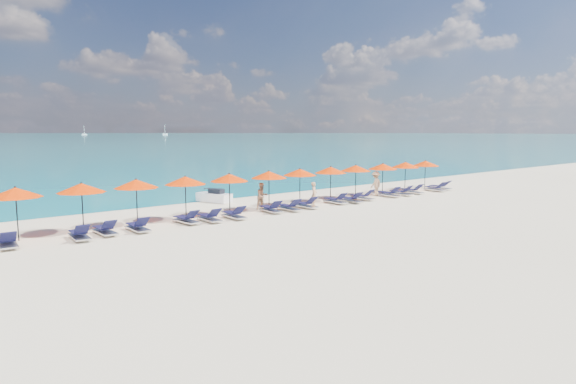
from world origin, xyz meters
TOP-DOWN VIEW (x-y plane):
  - ground at (0.00, 0.00)m, footprint 1400.00×1400.00m
  - sailboat_near at (225.78, 503.89)m, footprint 6.22×2.07m
  - sailboat_far at (150.62, 551.84)m, footprint 5.50×1.83m
  - jetski at (-0.90, 9.34)m, footprint 1.57×2.53m
  - beachgoer_a at (2.84, 3.99)m, footprint 0.64×0.61m
  - beachgoer_b at (-0.21, 5.12)m, footprint 0.76×0.45m
  - beachgoer_c at (9.44, 4.84)m, footprint 1.17×0.68m
  - umbrella_1 at (-12.81, 4.96)m, footprint 2.10×2.10m
  - umbrella_2 at (-10.23, 4.94)m, footprint 2.10×2.10m
  - umbrella_3 at (-7.70, 5.05)m, footprint 2.10×2.10m
  - umbrella_4 at (-5.18, 4.93)m, footprint 2.10×2.10m
  - umbrella_5 at (-2.63, 4.79)m, footprint 2.10×2.10m
  - umbrella_6 at (0.07, 4.82)m, footprint 2.10×2.10m
  - umbrella_7 at (2.57, 5.00)m, footprint 2.10×2.10m
  - umbrella_8 at (5.21, 5.02)m, footprint 2.10×2.10m
  - umbrella_9 at (7.61, 5.05)m, footprint 2.10×2.10m
  - umbrella_10 at (10.23, 4.89)m, footprint 2.10×2.10m
  - umbrella_11 at (12.84, 4.91)m, footprint 2.10×2.10m
  - umbrella_12 at (15.36, 4.92)m, footprint 2.10×2.10m
  - lounger_2 at (-13.39, 3.87)m, footprint 0.73×1.74m
  - lounger_3 at (-10.81, 3.53)m, footprint 0.74×1.74m
  - lounger_4 at (-9.66, 3.82)m, footprint 0.65×1.71m
  - lounger_5 at (-8.27, 3.59)m, footprint 0.64×1.71m
  - lounger_6 at (-5.71, 3.87)m, footprint 0.75×1.74m
  - lounger_7 at (-4.57, 3.61)m, footprint 0.67×1.72m
  - lounger_8 at (-3.18, 3.52)m, footprint 0.68×1.72m
  - lounger_9 at (-0.56, 3.81)m, footprint 0.79×1.75m
  - lounger_10 at (0.60, 3.64)m, footprint 0.63×1.70m
  - lounger_11 at (1.94, 3.75)m, footprint 0.66×1.71m
  - lounger_12 at (4.55, 3.87)m, footprint 0.67×1.72m
  - lounger_13 at (5.60, 3.55)m, footprint 0.65×1.71m
  - lounger_14 at (7.08, 3.91)m, footprint 0.79×1.75m
  - lounger_15 at (9.66, 3.80)m, footprint 0.70×1.73m
  - lounger_16 at (10.84, 3.70)m, footprint 0.76×1.75m
  - lounger_17 at (12.31, 3.83)m, footprint 0.66×1.71m
  - lounger_18 at (14.87, 3.62)m, footprint 0.71×1.73m
  - lounger_19 at (15.92, 3.89)m, footprint 0.79×1.75m

SIDE VIEW (x-z plane):
  - ground at x=0.00m, z-range 0.00..0.00m
  - lounger_2 at x=-13.39m, z-range -0.09..0.56m
  - lounger_3 at x=-10.81m, z-range -0.09..0.56m
  - lounger_4 at x=-9.66m, z-range -0.09..0.56m
  - lounger_5 at x=-8.27m, z-range -0.09..0.56m
  - lounger_6 at x=-5.71m, z-range -0.09..0.56m
  - lounger_7 at x=-4.57m, z-range -0.09..0.56m
  - lounger_8 at x=-3.18m, z-range -0.09..0.56m
  - lounger_9 at x=-0.56m, z-range -0.09..0.56m
  - lounger_10 at x=0.60m, z-range -0.09..0.56m
  - lounger_11 at x=1.94m, z-range -0.09..0.56m
  - lounger_12 at x=4.55m, z-range -0.09..0.56m
  - lounger_13 at x=5.60m, z-range -0.09..0.56m
  - lounger_14 at x=7.08m, z-range -0.09..0.56m
  - lounger_15 at x=9.66m, z-range -0.09..0.56m
  - lounger_16 at x=10.84m, z-range -0.09..0.56m
  - lounger_17 at x=12.31m, z-range -0.09..0.56m
  - lounger_18 at x=14.87m, z-range -0.09..0.56m
  - lounger_19 at x=15.92m, z-range -0.09..0.56m
  - jetski at x=-0.90m, z-range -0.07..0.77m
  - beachgoer_a at x=2.84m, z-range 0.00..1.48m
  - beachgoer_b at x=-0.21m, z-range 0.00..1.55m
  - beachgoer_c at x=9.44m, z-range 0.00..1.71m
  - sailboat_far at x=150.62m, z-range -4.01..6.08m
  - sailboat_near at x=225.78m, z-range -4.53..6.87m
  - umbrella_1 at x=-12.81m, z-range 0.88..3.16m
  - umbrella_2 at x=-10.23m, z-range 0.88..3.16m
  - umbrella_3 at x=-7.70m, z-range 0.88..3.16m
  - umbrella_4 at x=-5.18m, z-range 0.88..3.16m
  - umbrella_5 at x=-2.63m, z-range 0.88..3.16m
  - umbrella_6 at x=0.07m, z-range 0.88..3.16m
  - umbrella_7 at x=2.57m, z-range 0.88..3.16m
  - umbrella_8 at x=5.21m, z-range 0.88..3.16m
  - umbrella_9 at x=7.61m, z-range 0.88..3.16m
  - umbrella_10 at x=10.23m, z-range 0.88..3.16m
  - umbrella_11 at x=12.84m, z-range 0.88..3.16m
  - umbrella_12 at x=15.36m, z-range 0.88..3.16m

